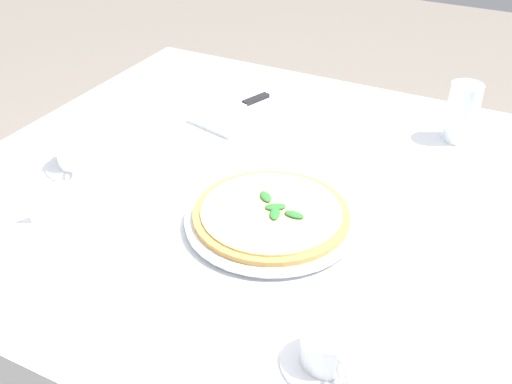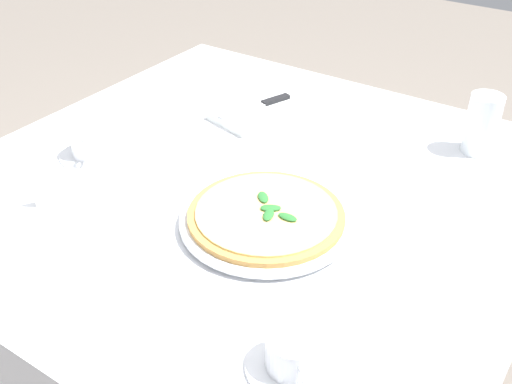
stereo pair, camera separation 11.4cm
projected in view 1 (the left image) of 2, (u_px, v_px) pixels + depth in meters
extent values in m
cube|color=white|center=(242.00, 184.00, 1.22)|extent=(1.10, 1.10, 0.02)
cube|color=white|center=(49.00, 181.00, 1.51)|extent=(1.10, 0.01, 0.28)
cube|color=white|center=(510.00, 329.00, 1.10)|extent=(1.10, 0.01, 0.28)
cube|color=white|center=(335.00, 135.00, 1.71)|extent=(0.01, 1.10, 0.28)
cylinder|color=brown|center=(186.00, 180.00, 1.94)|extent=(0.06, 0.06, 0.74)
cylinder|color=brown|center=(480.00, 265.00, 1.59)|extent=(0.06, 0.06, 0.74)
cylinder|color=white|center=(271.00, 223.00, 1.09)|extent=(0.18, 0.18, 0.01)
cylinder|color=white|center=(271.00, 219.00, 1.08)|extent=(0.31, 0.31, 0.01)
cylinder|color=#C68E47|center=(271.00, 214.00, 1.08)|extent=(0.28, 0.28, 0.01)
cylinder|color=#EFD17A|center=(271.00, 211.00, 1.07)|extent=(0.25, 0.25, 0.00)
ellipsoid|color=#2D7533|center=(275.00, 213.00, 1.06)|extent=(0.04, 0.03, 0.01)
ellipsoid|color=#2D7533|center=(266.00, 196.00, 1.10)|extent=(0.04, 0.04, 0.01)
ellipsoid|color=#2D7533|center=(294.00, 215.00, 1.06)|extent=(0.02, 0.04, 0.01)
ellipsoid|color=#2D7533|center=(276.00, 207.00, 1.08)|extent=(0.03, 0.04, 0.01)
ellipsoid|color=#2D7533|center=(276.00, 207.00, 1.08)|extent=(0.04, 0.04, 0.01)
cylinder|color=white|center=(78.00, 165.00, 1.26)|extent=(0.13, 0.13, 0.01)
cylinder|color=white|center=(76.00, 151.00, 1.24)|extent=(0.08, 0.08, 0.06)
torus|color=white|center=(74.00, 162.00, 1.19)|extent=(0.03, 0.03, 0.03)
cylinder|color=black|center=(73.00, 139.00, 1.22)|extent=(0.07, 0.07, 0.00)
cylinder|color=white|center=(327.00, 360.00, 0.83)|extent=(0.13, 0.13, 0.01)
cylinder|color=white|center=(329.00, 346.00, 0.81)|extent=(0.08, 0.08, 0.05)
torus|color=white|center=(343.00, 373.00, 0.77)|extent=(0.03, 0.03, 0.03)
cylinder|color=black|center=(330.00, 334.00, 0.80)|extent=(0.07, 0.07, 0.00)
cylinder|color=white|center=(462.00, 112.00, 1.32)|extent=(0.07, 0.07, 0.13)
cylinder|color=silver|center=(461.00, 119.00, 1.33)|extent=(0.06, 0.06, 0.10)
cube|color=white|center=(241.00, 111.00, 1.45)|extent=(0.24, 0.18, 0.02)
cube|color=silver|center=(225.00, 112.00, 1.41)|extent=(0.12, 0.06, 0.01)
cube|color=black|center=(256.00, 99.00, 1.47)|extent=(0.08, 0.04, 0.01)
cube|color=white|center=(53.00, 201.00, 1.10)|extent=(0.08, 0.05, 0.06)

